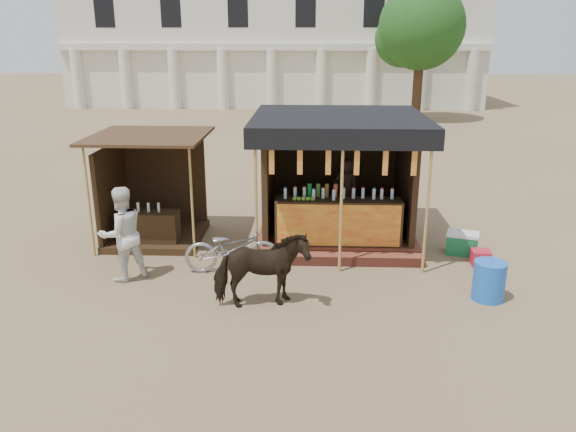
# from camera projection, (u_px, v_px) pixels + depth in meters

# --- Properties ---
(ground) EXTENTS (120.00, 120.00, 0.00)m
(ground) POSITION_uv_depth(u_px,v_px,m) (284.00, 307.00, 9.47)
(ground) COLOR #846B4C
(ground) RESTS_ON ground
(main_stall) EXTENTS (3.60, 3.61, 2.78)m
(main_stall) POSITION_uv_depth(u_px,v_px,m) (337.00, 195.00, 12.31)
(main_stall) COLOR brown
(main_stall) RESTS_ON ground
(secondary_stall) EXTENTS (2.40, 2.40, 2.38)m
(secondary_stall) POSITION_uv_depth(u_px,v_px,m) (148.00, 202.00, 12.41)
(secondary_stall) COLOR #332012
(secondary_stall) RESTS_ON ground
(cow) EXTENTS (1.68, 1.03, 1.32)m
(cow) POSITION_uv_depth(u_px,v_px,m) (261.00, 271.00, 9.29)
(cow) COLOR black
(cow) RESTS_ON ground
(motorbike) EXTENTS (1.88, 0.83, 0.95)m
(motorbike) POSITION_uv_depth(u_px,v_px,m) (232.00, 248.00, 10.76)
(motorbike) COLOR #97979F
(motorbike) RESTS_ON ground
(bystander) EXTENTS (1.10, 1.07, 1.79)m
(bystander) POSITION_uv_depth(u_px,v_px,m) (122.00, 234.00, 10.31)
(bystander) COLOR silver
(bystander) RESTS_ON ground
(blue_barrel) EXTENTS (0.60, 0.60, 0.69)m
(blue_barrel) POSITION_uv_depth(u_px,v_px,m) (489.00, 281.00, 9.66)
(blue_barrel) COLOR blue
(blue_barrel) RESTS_ON ground
(red_crate) EXTENTS (0.38, 0.37, 0.30)m
(red_crate) POSITION_uv_depth(u_px,v_px,m) (480.00, 258.00, 11.18)
(red_crate) COLOR #AE1D2F
(red_crate) RESTS_ON ground
(cooler) EXTENTS (0.74, 0.61, 0.46)m
(cooler) POSITION_uv_depth(u_px,v_px,m) (462.00, 243.00, 11.73)
(cooler) COLOR #19733E
(cooler) RESTS_ON ground
(background_building) EXTENTS (26.00, 7.45, 8.18)m
(background_building) POSITION_uv_depth(u_px,v_px,m) (275.00, 41.00, 36.79)
(background_building) COLOR silver
(background_building) RESTS_ON ground
(tree) EXTENTS (4.50, 4.40, 7.00)m
(tree) POSITION_uv_depth(u_px,v_px,m) (417.00, 30.00, 28.87)
(tree) COLOR #382314
(tree) RESTS_ON ground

